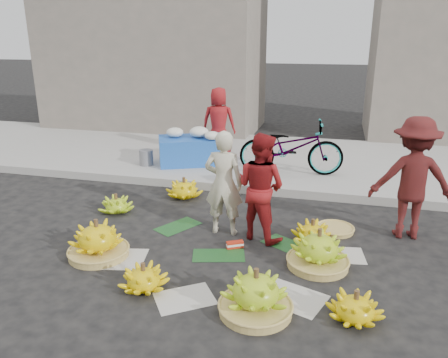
% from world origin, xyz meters
% --- Properties ---
extents(ground, '(80.00, 80.00, 0.00)m').
position_xyz_m(ground, '(0.00, 0.00, 0.00)').
color(ground, black).
rests_on(ground, ground).
extents(curb, '(40.00, 0.25, 0.15)m').
position_xyz_m(curb, '(0.00, 2.20, 0.07)').
color(curb, '#999590').
rests_on(curb, ground).
extents(sidewalk, '(40.00, 4.00, 0.12)m').
position_xyz_m(sidewalk, '(0.00, 4.30, 0.06)').
color(sidewalk, '#999590').
rests_on(sidewalk, ground).
extents(building_left, '(6.00, 3.00, 4.00)m').
position_xyz_m(building_left, '(-4.00, 7.20, 2.00)').
color(building_left, gray).
rests_on(building_left, sidewalk).
extents(newspaper_scatter, '(3.20, 1.80, 0.00)m').
position_xyz_m(newspaper_scatter, '(0.00, -0.80, 0.00)').
color(newspaper_scatter, beige).
rests_on(newspaper_scatter, ground).
extents(banana_leaves, '(2.00, 1.00, 0.00)m').
position_xyz_m(banana_leaves, '(-0.10, 0.20, 0.00)').
color(banana_leaves, '#17461D').
rests_on(banana_leaves, ground).
extents(banana_bunch_0, '(0.80, 0.80, 0.49)m').
position_xyz_m(banana_bunch_0, '(-1.55, -0.58, 0.22)').
color(banana_bunch_0, '#AF9049').
rests_on(banana_bunch_0, ground).
extents(banana_bunch_1, '(0.61, 0.61, 0.32)m').
position_xyz_m(banana_bunch_1, '(-0.69, -1.14, 0.14)').
color(banana_bunch_1, yellow).
rests_on(banana_bunch_1, ground).
extents(banana_bunch_2, '(0.73, 0.73, 0.49)m').
position_xyz_m(banana_bunch_2, '(0.56, -1.25, 0.21)').
color(banana_bunch_2, '#AF9049').
rests_on(banana_bunch_2, ground).
extents(banana_bunch_3, '(0.65, 0.65, 0.33)m').
position_xyz_m(banana_bunch_3, '(1.51, -1.14, 0.14)').
color(banana_bunch_3, yellow).
rests_on(banana_bunch_3, ground).
extents(banana_bunch_4, '(0.80, 0.80, 0.49)m').
position_xyz_m(banana_bunch_4, '(1.12, -0.16, 0.21)').
color(banana_bunch_4, '#AF9049').
rests_on(banana_bunch_4, ground).
extents(banana_bunch_5, '(0.63, 0.63, 0.32)m').
position_xyz_m(banana_bunch_5, '(1.01, 0.50, 0.14)').
color(banana_bunch_5, yellow).
rests_on(banana_bunch_5, ground).
extents(banana_bunch_6, '(0.60, 0.60, 0.31)m').
position_xyz_m(banana_bunch_6, '(-2.01, 0.76, 0.13)').
color(banana_bunch_6, '#86B81A').
rests_on(banana_bunch_6, ground).
extents(banana_bunch_7, '(0.70, 0.70, 0.37)m').
position_xyz_m(banana_bunch_7, '(-1.20, 1.63, 0.16)').
color(banana_bunch_7, yellow).
rests_on(banana_bunch_7, ground).
extents(basket_spare, '(0.61, 0.61, 0.06)m').
position_xyz_m(basket_spare, '(1.30, 0.90, 0.03)').
color(basket_spare, '#AF9049').
rests_on(basket_spare, ground).
extents(incense_stack, '(0.22, 0.17, 0.09)m').
position_xyz_m(incense_stack, '(0.05, 0.05, 0.05)').
color(incense_stack, red).
rests_on(incense_stack, ground).
extents(vendor_cream, '(0.54, 0.36, 1.46)m').
position_xyz_m(vendor_cream, '(-0.21, 0.48, 0.73)').
color(vendor_cream, beige).
rests_on(vendor_cream, ground).
extents(vendor_red, '(0.88, 0.80, 1.45)m').
position_xyz_m(vendor_red, '(0.30, 0.46, 0.73)').
color(vendor_red, maroon).
rests_on(vendor_red, ground).
extents(man_striped, '(1.12, 0.71, 1.65)m').
position_xyz_m(man_striped, '(2.24, 1.01, 0.83)').
color(man_striped, maroon).
rests_on(man_striped, ground).
extents(flower_table, '(1.50, 1.26, 0.75)m').
position_xyz_m(flower_table, '(-1.63, 3.32, 0.43)').
color(flower_table, '#1B50B5').
rests_on(flower_table, sidewalk).
extents(grey_bucket, '(0.28, 0.28, 0.31)m').
position_xyz_m(grey_bucket, '(-2.48, 2.94, 0.28)').
color(grey_bucket, slate).
rests_on(grey_bucket, sidewalk).
extents(flower_vendor, '(0.77, 0.55, 1.47)m').
position_xyz_m(flower_vendor, '(-1.26, 4.09, 0.86)').
color(flower_vendor, maroon).
rests_on(flower_vendor, sidewalk).
extents(bicycle, '(0.91, 2.01, 1.02)m').
position_xyz_m(bicycle, '(0.42, 3.10, 0.63)').
color(bicycle, gray).
rests_on(bicycle, sidewalk).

